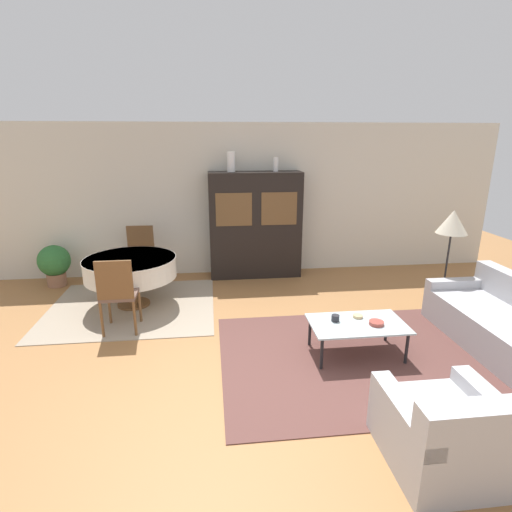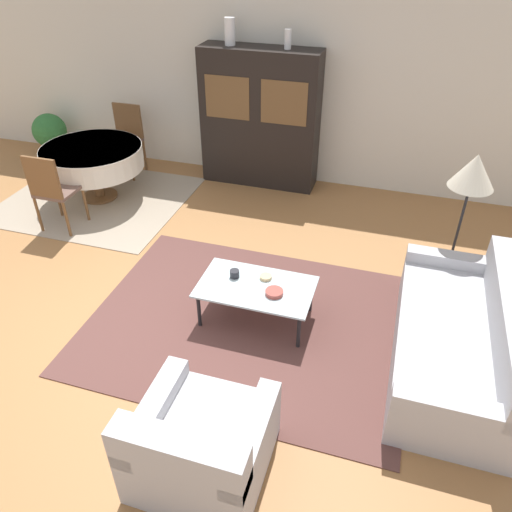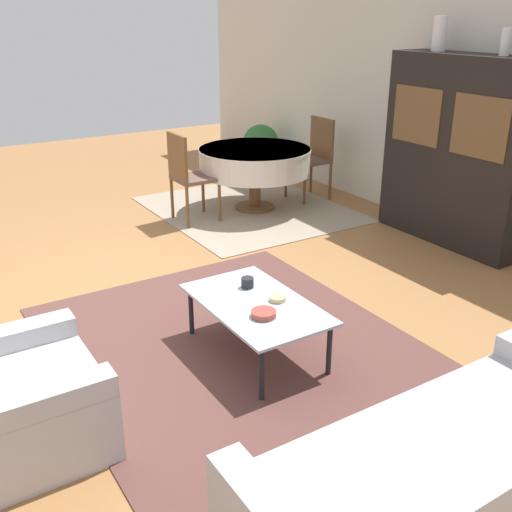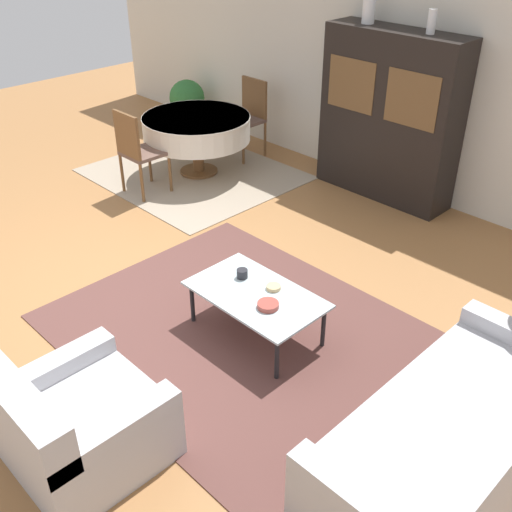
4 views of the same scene
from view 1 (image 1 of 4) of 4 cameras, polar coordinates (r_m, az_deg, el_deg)
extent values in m
plane|color=#9E6B3D|center=(4.36, -0.52, -17.54)|extent=(14.00, 14.00, 0.00)
cube|color=beige|center=(7.31, -3.60, 7.94)|extent=(10.00, 0.06, 2.70)
cube|color=brown|center=(4.88, 13.76, -13.96)|extent=(3.05, 2.38, 0.01)
cube|color=gray|center=(6.31, -17.25, -6.97)|extent=(2.42, 2.10, 0.01)
cube|color=#B2B2B7|center=(5.67, 31.80, -9.22)|extent=(0.93, 2.02, 0.43)
cube|color=#B2B2B7|center=(6.26, 27.07, -3.48)|extent=(0.93, 0.16, 0.12)
cube|color=#B2B2B7|center=(3.71, 25.34, -22.36)|extent=(0.89, 0.89, 0.42)
cube|color=#B2B2B7|center=(3.27, 29.50, -20.48)|extent=(0.89, 0.20, 0.34)
cube|color=#B2B2B7|center=(3.38, 20.36, -20.07)|extent=(0.16, 0.89, 0.12)
cube|color=#B2B2B7|center=(3.74, 30.85, -17.70)|extent=(0.16, 0.89, 0.12)
cylinder|color=black|center=(4.51, 9.36, -13.57)|extent=(0.04, 0.04, 0.37)
cylinder|color=black|center=(4.85, 20.74, -12.21)|extent=(0.04, 0.04, 0.37)
cylinder|color=black|center=(4.96, 7.70, -10.56)|extent=(0.04, 0.04, 0.37)
cylinder|color=black|center=(5.27, 18.15, -9.57)|extent=(0.04, 0.04, 0.37)
cube|color=silver|center=(4.79, 14.30, -9.37)|extent=(1.09, 0.65, 0.02)
cube|color=black|center=(7.15, -0.12, 4.43)|extent=(1.62, 0.46, 1.88)
cube|color=brown|center=(6.82, -3.18, 6.63)|extent=(0.62, 0.01, 0.56)
cube|color=brown|center=(6.91, 3.33, 6.76)|extent=(0.62, 0.01, 0.56)
cylinder|color=brown|center=(6.37, -17.04, -6.52)|extent=(0.48, 0.48, 0.03)
cylinder|color=brown|center=(6.29, -17.19, -4.81)|extent=(0.14, 0.14, 0.44)
cylinder|color=silver|center=(6.17, -17.48, -1.62)|extent=(1.33, 1.33, 0.30)
cylinder|color=silver|center=(6.14, -17.59, -0.42)|extent=(1.34, 1.34, 0.03)
cylinder|color=brown|center=(5.79, -20.21, -6.86)|extent=(0.04, 0.04, 0.47)
cylinder|color=brown|center=(5.71, -16.24, -6.82)|extent=(0.04, 0.04, 0.47)
cylinder|color=brown|center=(5.43, -21.16, -8.53)|extent=(0.04, 0.04, 0.47)
cylinder|color=brown|center=(5.34, -16.93, -8.53)|extent=(0.04, 0.04, 0.47)
cube|color=brown|center=(5.47, -18.88, -5.23)|extent=(0.44, 0.44, 0.04)
cube|color=brown|center=(5.19, -19.60, -3.28)|extent=(0.44, 0.04, 0.50)
cylinder|color=brown|center=(6.81, -14.67, -2.83)|extent=(0.04, 0.04, 0.47)
cylinder|color=brown|center=(6.88, -18.00, -2.91)|extent=(0.04, 0.04, 0.47)
cylinder|color=brown|center=(7.19, -14.25, -1.77)|extent=(0.04, 0.04, 0.47)
cylinder|color=brown|center=(7.26, -17.41, -1.86)|extent=(0.04, 0.04, 0.47)
cube|color=brown|center=(6.96, -16.25, -0.35)|extent=(0.44, 0.44, 0.04)
cube|color=brown|center=(7.08, -16.17, 2.20)|extent=(0.44, 0.04, 0.50)
cylinder|color=black|center=(6.70, 24.89, -6.33)|extent=(0.28, 0.28, 0.02)
cylinder|color=black|center=(6.52, 25.50, -1.67)|extent=(0.03, 0.03, 1.12)
cone|color=beige|center=(6.35, 26.29, 4.39)|extent=(0.43, 0.43, 0.34)
cylinder|color=#232328|center=(4.76, 11.27, -8.70)|extent=(0.09, 0.09, 0.08)
cylinder|color=#9E4238|center=(4.79, 16.82, -9.15)|extent=(0.17, 0.17, 0.04)
cylinder|color=tan|center=(4.92, 14.34, -8.32)|extent=(0.12, 0.12, 0.03)
cylinder|color=white|center=(6.96, -3.54, 13.27)|extent=(0.14, 0.14, 0.33)
cylinder|color=white|center=(7.05, 2.84, 12.93)|extent=(0.09, 0.09, 0.24)
cylinder|color=#93664C|center=(7.65, -26.56, -3.00)|extent=(0.31, 0.31, 0.22)
sphere|color=#2D6B33|center=(7.55, -26.89, -0.59)|extent=(0.53, 0.53, 0.53)
camera|label=2|loc=(2.91, 79.49, 21.42)|focal=35.00mm
camera|label=3|loc=(5.17, 60.62, 6.27)|focal=42.00mm
camera|label=4|loc=(4.62, 70.21, 14.64)|focal=42.00mm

